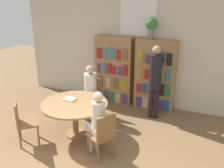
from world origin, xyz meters
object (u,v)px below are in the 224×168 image
Objects in this scene: bookshelf_right at (155,75)px; seated_reader_left at (90,88)px; bookshelf_left at (114,70)px; flower_vase at (151,25)px; chair_near_camera at (23,120)px; chair_left_side at (93,94)px; reading_table at (75,108)px; librarian_standing at (155,75)px; chair_far_side at (103,134)px; seated_reader_right at (97,120)px.

seated_reader_left is at bearing -140.08° from bookshelf_right.
bookshelf_right is at bearing -0.02° from bookshelf_left.
flower_vase is 0.54× the size of chair_near_camera.
bookshelf_left is 1.00× the size of bookshelf_right.
seated_reader_left is (-1.09, -1.06, -1.36)m from flower_vase.
flower_vase reaches higher than chair_left_side.
reading_table is at bearing 90.00° from seated_reader_left.
flower_vase is 0.28× the size of librarian_standing.
flower_vase reaches higher than chair_far_side.
flower_vase is at bearing 27.21° from chair_far_side.
chair_far_side is (0.87, -0.52, -0.12)m from reading_table.
bookshelf_right is 1.60m from chair_left_side.
librarian_standing is (0.59, 1.81, 0.35)m from seated_reader_right.
reading_table is 1.95m from librarian_standing.
seated_reader_right is at bearing -97.36° from flower_vase.
flower_vase is 2.60m from reading_table.
chair_near_camera is 0.72× the size of seated_reader_right.
bookshelf_right is 1.96× the size of chair_left_side.
reading_table is at bearing -133.12° from librarian_standing.
seated_reader_left is at bearing -99.05° from bookshelf_left.
chair_near_camera reaches higher than reading_table.
bookshelf_left is at bearing -104.49° from seated_reader_left.
flower_vase is 2.13m from chair_left_side.
flower_vase reaches higher than seated_reader_right.
chair_left_side is (-1.28, -0.88, -0.38)m from bookshelf_right.
flower_vase is (-0.17, 0.01, 1.21)m from bookshelf_right.
chair_far_side is (0.97, -1.52, 0.00)m from chair_left_side.
librarian_standing is (2.06, 2.06, 0.55)m from chair_near_camera.
flower_vase is 3.50m from chair_near_camera.
seated_reader_right is at bearing 58.15° from chair_near_camera.
chair_near_camera is 0.71× the size of seated_reader_left.
chair_near_camera is (-0.85, -2.56, -0.38)m from bookshelf_left.
bookshelf_left reaches higher than chair_near_camera.
seated_reader_right is at bearing 116.87° from seated_reader_left.
bookshelf_left is at bearing 179.98° from bookshelf_right.
bookshelf_left is 1.31× the size of reading_table.
flower_vase is at bearing -141.25° from seated_reader_left.
reading_table is (-1.01, -1.90, -1.47)m from flower_vase.
chair_left_side is 0.28m from seated_reader_left.
bookshelf_left is 1.52m from flower_vase.
librarian_standing is at bearing 12.59° from seated_reader_right.
chair_left_side is at bearing 95.44° from reading_table.
bookshelf_left is at bearing -179.71° from flower_vase.
seated_reader_right is (0.81, -1.43, 0.20)m from chair_left_side.
seated_reader_left is at bearing -135.81° from flower_vase.
seated_reader_right is at bearing -30.56° from reading_table.
librarian_standing is at bearing 93.55° from chair_near_camera.
bookshelf_left reaches higher than librarian_standing.
chair_far_side is 0.72× the size of seated_reader_right.
librarian_standing is (1.38, 0.56, 0.33)m from seated_reader_left.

